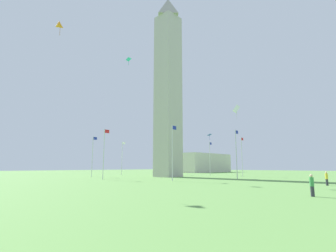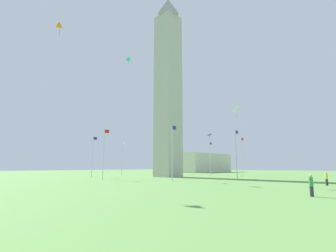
{
  "view_description": "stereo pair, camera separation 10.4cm",
  "coord_description": "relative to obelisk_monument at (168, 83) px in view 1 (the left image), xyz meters",
  "views": [
    {
      "loc": [
        -45.18,
        -41.63,
        2.36
      ],
      "look_at": [
        0.0,
        0.0,
        12.07
      ],
      "focal_mm": 27.57,
      "sensor_mm": 36.0,
      "label": 1
    },
    {
      "loc": [
        -45.11,
        -41.71,
        2.36
      ],
      "look_at": [
        0.0,
        0.0,
        12.07
      ],
      "focal_mm": 27.57,
      "sensor_mm": 36.0,
      "label": 2
    }
  ],
  "objects": [
    {
      "name": "ground_plane",
      "position": [
        0.0,
        0.0,
        -22.91
      ],
      "size": [
        260.0,
        260.0,
        0.0
      ],
      "primitive_type": "plane",
      "color": "#609347"
    },
    {
      "name": "obelisk_monument",
      "position": [
        0.0,
        0.0,
        0.0
      ],
      "size": [
        5.04,
        5.04,
        45.82
      ],
      "color": "#B7B2A8",
      "rests_on": "ground"
    },
    {
      "name": "flagpole_n",
      "position": [
        17.81,
        0.0,
        -17.77
      ],
      "size": [
        1.12,
        0.14,
        9.48
      ],
      "color": "silver",
      "rests_on": "ground"
    },
    {
      "name": "flagpole_ne",
      "position": [
        12.61,
        12.56,
        -17.77
      ],
      "size": [
        1.12,
        0.14,
        9.48
      ],
      "color": "silver",
      "rests_on": "ground"
    },
    {
      "name": "flagpole_e",
      "position": [
        0.05,
        17.76,
        -17.77
      ],
      "size": [
        1.12,
        0.14,
        9.48
      ],
      "color": "silver",
      "rests_on": "ground"
    },
    {
      "name": "flagpole_se",
      "position": [
        -12.51,
        12.56,
        -17.77
      ],
      "size": [
        1.12,
        0.14,
        9.48
      ],
      "color": "silver",
      "rests_on": "ground"
    },
    {
      "name": "flagpole_s",
      "position": [
        -17.71,
        0.0,
        -17.77
      ],
      "size": [
        1.12,
        0.14,
        9.48
      ],
      "color": "silver",
      "rests_on": "ground"
    },
    {
      "name": "flagpole_sw",
      "position": [
        -12.51,
        -12.56,
        -17.77
      ],
      "size": [
        1.12,
        0.14,
        9.48
      ],
      "color": "silver",
      "rests_on": "ground"
    },
    {
      "name": "flagpole_w",
      "position": [
        0.05,
        -17.76,
        -17.77
      ],
      "size": [
        1.12,
        0.14,
        9.48
      ],
      "color": "silver",
      "rests_on": "ground"
    },
    {
      "name": "flagpole_nw",
      "position": [
        12.61,
        -12.56,
        -17.77
      ],
      "size": [
        1.12,
        0.14,
        9.48
      ],
      "color": "silver",
      "rests_on": "ground"
    },
    {
      "name": "person_yellow_shirt",
      "position": [
        -7.08,
        -33.89,
        -22.04
      ],
      "size": [
        0.32,
        0.32,
        1.75
      ],
      "rotation": [
        0.0,
        0.0,
        1.58
      ],
      "color": "#2D2D38",
      "rests_on": "ground"
    },
    {
      "name": "person_green_shirt",
      "position": [
        -21.83,
        -35.81,
        -22.03
      ],
      "size": [
        0.32,
        0.32,
        1.76
      ],
      "rotation": [
        0.0,
        0.0,
        1.34
      ],
      "color": "#2D2D38",
      "rests_on": "ground"
    },
    {
      "name": "kite_cyan_diamond",
      "position": [
        -14.68,
        -2.82,
        0.61
      ],
      "size": [
        0.94,
        0.86,
        1.43
      ],
      "color": "#33C6D1"
    },
    {
      "name": "kite_blue_diamond",
      "position": [
        2.63,
        -10.08,
        -13.63
      ],
      "size": [
        0.91,
        0.86,
        1.39
      ],
      "color": "blue"
    },
    {
      "name": "kite_orange_delta",
      "position": [
        -31.51,
        -9.47,
        -2.01
      ],
      "size": [
        1.29,
        1.12,
        1.94
      ],
      "color": "orange"
    },
    {
      "name": "kite_white_box",
      "position": [
        -13.38,
        -25.11,
        -12.67
      ],
      "size": [
        0.96,
        1.1,
        2.0
      ],
      "color": "white"
    },
    {
      "name": "distant_building",
      "position": [
        47.82,
        25.11,
        -18.98
      ],
      "size": [
        27.24,
        14.9,
        7.85
      ],
      "color": "beige",
      "rests_on": "ground"
    }
  ]
}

